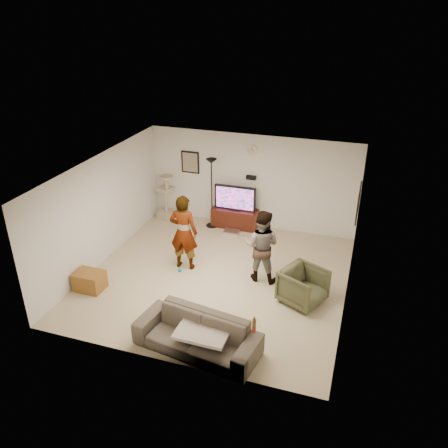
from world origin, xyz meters
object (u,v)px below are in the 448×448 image
(person_left, at_px, (184,232))
(beer_bottle, at_px, (254,326))
(sofa, at_px, (197,335))
(tv, at_px, (235,198))
(floor_lamp, at_px, (212,194))
(tv_stand, at_px, (235,218))
(cat_tree, at_px, (166,197))
(side_table, at_px, (90,281))
(armchair, at_px, (303,286))
(person_right, at_px, (262,246))

(person_left, bearing_deg, beer_bottle, 130.79)
(person_left, bearing_deg, sofa, 115.42)
(tv, height_order, floor_lamp, floor_lamp)
(sofa, bearing_deg, tv_stand, 108.12)
(person_left, bearing_deg, tv, -103.36)
(cat_tree, xyz_separation_m, side_table, (-0.07, -3.70, -0.44))
(person_left, distance_m, armchair, 2.87)
(floor_lamp, height_order, sofa, floor_lamp)
(floor_lamp, distance_m, cat_tree, 1.41)
(beer_bottle, height_order, armchair, beer_bottle)
(armchair, bearing_deg, side_table, 127.32)
(tv_stand, distance_m, floor_lamp, 0.92)
(floor_lamp, distance_m, beer_bottle, 5.23)
(cat_tree, bearing_deg, person_left, -56.41)
(person_left, relative_size, beer_bottle, 7.03)
(tv_stand, bearing_deg, side_table, -118.23)
(tv_stand, height_order, beer_bottle, beer_bottle)
(person_right, relative_size, sofa, 0.74)
(tv_stand, bearing_deg, person_left, -101.63)
(armchair, bearing_deg, tv_stand, 63.93)
(cat_tree, xyz_separation_m, sofa, (2.76, -4.72, -0.32))
(tv, distance_m, floor_lamp, 0.62)
(cat_tree, distance_m, sofa, 5.48)
(floor_lamp, xyz_separation_m, person_left, (0.12, -2.17, -0.06))
(floor_lamp, xyz_separation_m, armchair, (2.89, -2.68, -0.57))
(floor_lamp, relative_size, armchair, 2.32)
(cat_tree, bearing_deg, person_right, -33.80)
(floor_lamp, height_order, armchair, floor_lamp)
(tv_stand, height_order, tv, tv)
(person_left, xyz_separation_m, sofa, (1.27, -2.48, -0.56))
(armchair, bearing_deg, floor_lamp, 72.09)
(person_left, distance_m, person_right, 1.76)
(tv, distance_m, sofa, 4.90)
(tv, height_order, armchair, tv)
(cat_tree, xyz_separation_m, armchair, (4.26, -2.75, -0.27))
(floor_lamp, xyz_separation_m, sofa, (1.39, -4.65, -0.62))
(floor_lamp, bearing_deg, side_table, -111.59)
(sofa, height_order, side_table, sofa)
(tv_stand, height_order, sofa, sofa)
(side_table, bearing_deg, tv, 61.77)
(person_left, bearing_deg, cat_tree, -58.13)
(tv_stand, bearing_deg, armchair, -51.00)
(beer_bottle, bearing_deg, sofa, 180.00)
(beer_bottle, bearing_deg, floor_lamp, 117.23)
(cat_tree, height_order, person_left, person_left)
(beer_bottle, bearing_deg, cat_tree, 128.56)
(cat_tree, xyz_separation_m, person_right, (3.25, -2.17, 0.17))
(person_left, distance_m, sofa, 2.85)
(tv_stand, distance_m, person_right, 2.65)
(cat_tree, distance_m, beer_bottle, 6.04)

